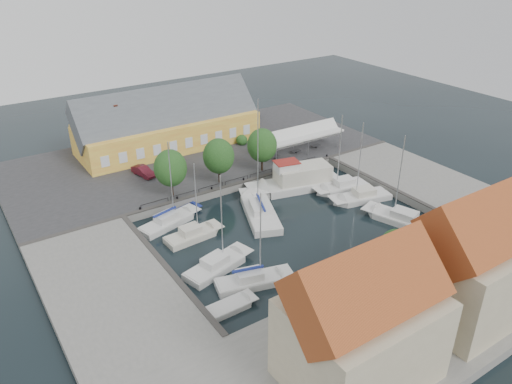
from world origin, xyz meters
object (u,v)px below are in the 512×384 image
at_px(tent_canopy, 301,136).
at_px(center_sailboat, 260,212).
at_px(west_boat_a, 169,223).
at_px(launch_nw, 183,213).
at_px(west_boat_b, 193,236).
at_px(east_boat_b, 361,198).
at_px(east_boat_c, 401,220).
at_px(car_red, 143,171).
at_px(trawler, 298,181).
at_px(west_boat_d, 253,282).
at_px(launch_sw, 230,308).
at_px(east_boat_a, 342,188).
at_px(warehouse, 164,126).
at_px(west_boat_c, 218,267).
at_px(car_silver, 248,114).

bearing_deg(tent_canopy, center_sailboat, -143.24).
height_order(west_boat_a, launch_nw, west_boat_a).
bearing_deg(west_boat_b, west_boat_a, 103.16).
relative_size(east_boat_b, east_boat_c, 0.99).
distance_m(car_red, east_boat_c, 35.17).
xyz_separation_m(tent_canopy, trawler, (-6.86, -8.19, -2.67)).
height_order(trawler, east_boat_c, east_boat_c).
height_order(west_boat_a, west_boat_d, west_boat_a).
bearing_deg(launch_sw, trawler, 38.41).
height_order(east_boat_a, launch_nw, east_boat_a).
bearing_deg(trawler, east_boat_c, -71.65).
xyz_separation_m(west_boat_d, launch_nw, (0.58, 16.71, -0.18)).
relative_size(east_boat_a, east_boat_c, 0.99).
distance_m(warehouse, west_boat_b, 27.24).
bearing_deg(west_boat_a, east_boat_a, -10.69).
bearing_deg(west_boat_a, trawler, -2.20).
distance_m(warehouse, east_boat_a, 29.82).
height_order(west_boat_c, west_boat_d, west_boat_c).
height_order(warehouse, launch_nw, warehouse).
distance_m(east_boat_a, east_boat_c, 10.49).
xyz_separation_m(tent_canopy, east_boat_a, (-2.21, -11.93, -3.42)).
bearing_deg(car_red, east_boat_b, -56.95).
height_order(tent_canopy, east_boat_b, east_boat_b).
distance_m(east_boat_a, launch_sw, 28.37).
xyz_separation_m(car_red, trawler, (16.95, -13.44, -0.66)).
bearing_deg(west_boat_c, west_boat_b, 85.12).
bearing_deg(trawler, tent_canopy, 50.06).
bearing_deg(east_boat_c, car_silver, 84.08).
xyz_separation_m(west_boat_c, west_boat_d, (1.61, -4.20, 0.01)).
height_order(west_boat_d, launch_sw, west_boat_d).
bearing_deg(launch_sw, west_boat_d, 27.00).
xyz_separation_m(center_sailboat, launch_sw, (-12.10, -13.06, -0.27)).
xyz_separation_m(car_red, east_boat_a, (21.60, -17.17, -1.41)).
bearing_deg(east_boat_c, tent_canopy, 84.54).
distance_m(warehouse, center_sailboat, 25.77).
height_order(car_silver, west_boat_b, west_boat_b).
bearing_deg(east_boat_b, east_boat_c, -90.52).
distance_m(warehouse, launch_nw, 21.40).
distance_m(car_silver, west_boat_d, 48.57).
xyz_separation_m(car_silver, trawler, (-8.94, -26.53, -0.74)).
height_order(east_boat_c, west_boat_a, east_boat_c).
bearing_deg(tent_canopy, car_red, 167.58).
height_order(car_silver, east_boat_c, east_boat_c).
height_order(warehouse, car_silver, warehouse).
xyz_separation_m(warehouse, east_boat_c, (14.45, -36.27, -4.17)).
xyz_separation_m(tent_canopy, west_boat_a, (-25.87, -7.46, -3.41)).
bearing_deg(launch_nw, east_boat_c, -37.85).
height_order(west_boat_b, launch_sw, west_boat_b).
bearing_deg(west_boat_a, east_boat_b, -18.93).
distance_m(launch_sw, launch_nw, 19.11).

